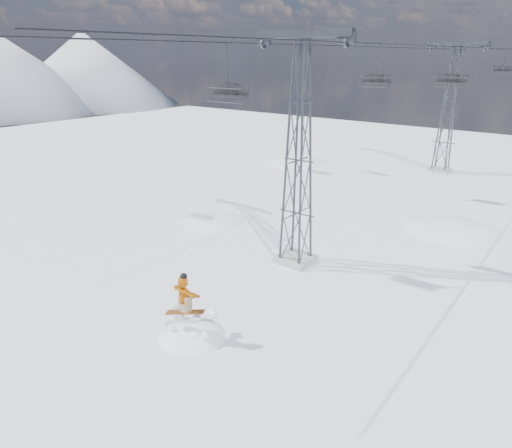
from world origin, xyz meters
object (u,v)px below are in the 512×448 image
at_px(lift_tower_near, 298,161).
at_px(snowboarder_jump, 194,370).
at_px(lift_tower_far, 448,112).
at_px(lift_chair_near, 228,91).

distance_m(lift_tower_near, snowboarder_jump, 10.86).
relative_size(lift_tower_near, snowboarder_jump, 1.69).
distance_m(lift_tower_near, lift_tower_far, 25.00).
bearing_deg(lift_chair_near, lift_tower_far, 85.44).
relative_size(lift_tower_near, lift_tower_far, 1.00).
bearing_deg(snowboarder_jump, lift_tower_far, 90.81).
bearing_deg(lift_chair_near, lift_tower_near, 49.84).
height_order(snowboarder_jump, lift_chair_near, lift_chair_near).
xyz_separation_m(snowboarder_jump, lift_chair_near, (-2.67, 5.58, 10.47)).
distance_m(lift_tower_far, snowboarder_jump, 33.95).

